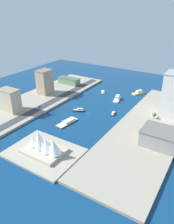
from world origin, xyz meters
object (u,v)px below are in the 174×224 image
(ferry_white_commuter, at_px, (117,99))
(hatchback_blue, at_px, (39,107))
(carpark_squat_concrete, at_px, (162,138))
(pickup_red, at_px, (78,86))
(barge_flat_brown, at_px, (68,122))
(hotel_broad_white, at_px, (172,96))
(apartment_midrise_tan, at_px, (45,82))
(tugboat_red, at_px, (113,113))
(ferry_yellow_fast, at_px, (138,93))
(terminal_long_green, at_px, (69,81))
(opera_landmark, at_px, (44,145))
(office_block_beige, at_px, (10,100))
(traffic_light_waterfront, at_px, (47,105))
(patrol_launch_navy, at_px, (79,110))
(yacht_sleek_gray, at_px, (103,92))

(ferry_white_commuter, relative_size, hatchback_blue, 4.93)
(carpark_squat_concrete, height_order, pickup_red, carpark_squat_concrete)
(barge_flat_brown, xyz_separation_m, hotel_broad_white, (-98.32, -74.88, 29.05))
(carpark_squat_concrete, height_order, apartment_midrise_tan, apartment_midrise_tan)
(barge_flat_brown, distance_m, tugboat_red, 60.41)
(barge_flat_brown, distance_m, ferry_yellow_fast, 138.75)
(terminal_long_green, xyz_separation_m, apartment_midrise_tan, (4.46, 54.62, 12.85))
(tugboat_red, xyz_separation_m, pickup_red, (92.53, -57.42, 2.23))
(tugboat_red, relative_size, opera_landmark, 0.32)
(office_block_beige, xyz_separation_m, traffic_light_waterfront, (-32.91, -31.19, -10.19))
(barge_flat_brown, height_order, hotel_broad_white, hotel_broad_white)
(hatchback_blue, xyz_separation_m, opera_landmark, (-72.91, 69.95, 5.86))
(carpark_squat_concrete, distance_m, opera_landmark, 113.23)
(barge_flat_brown, height_order, hatchback_blue, hatchback_blue)
(patrol_launch_navy, distance_m, tugboat_red, 44.96)
(opera_landmark, bearing_deg, pickup_red, -65.80)
(ferry_white_commuter, distance_m, traffic_light_waterfront, 102.97)
(ferry_white_commuter, xyz_separation_m, terminal_long_green, (98.64, -15.18, 5.74))
(pickup_red, xyz_separation_m, opera_landmark, (-74.49, 165.77, 5.87))
(yacht_sleek_gray, relative_size, opera_landmark, 0.32)
(apartment_midrise_tan, bearing_deg, terminal_long_green, -94.67)
(hotel_broad_white, bearing_deg, tugboat_red, 22.69)
(ferry_yellow_fast, xyz_separation_m, apartment_midrise_tan, (120.73, 79.17, 18.67))
(tugboat_red, bearing_deg, carpark_squat_concrete, 151.35)
(ferry_white_commuter, height_order, barge_flat_brown, ferry_white_commuter)
(ferry_yellow_fast, height_order, hotel_broad_white, hotel_broad_white)
(yacht_sleek_gray, height_order, apartment_midrise_tan, apartment_midrise_tan)
(patrol_launch_navy, distance_m, hatchback_blue, 53.90)
(terminal_long_green, bearing_deg, hatchback_blue, 103.31)
(patrol_launch_navy, bearing_deg, office_block_beige, 34.41)
(ferry_white_commuter, distance_m, barge_flat_brown, 95.93)
(patrol_launch_navy, distance_m, terminal_long_green, 104.85)
(yacht_sleek_gray, bearing_deg, tugboat_red, 128.04)
(office_block_beige, distance_m, traffic_light_waterfront, 46.47)
(ferry_white_commuter, height_order, hotel_broad_white, hotel_broad_white)
(terminal_long_green, relative_size, opera_landmark, 0.97)
(hatchback_blue, height_order, traffic_light_waterfront, traffic_light_waterfront)
(apartment_midrise_tan, bearing_deg, hatchback_blue, 122.27)
(pickup_red, bearing_deg, hatchback_blue, 90.94)
(pickup_red, height_order, traffic_light_waterfront, traffic_light_waterfront)
(carpark_squat_concrete, height_order, office_block_beige, office_block_beige)
(barge_flat_brown, xyz_separation_m, carpark_squat_concrete, (-107.24, -9.63, 9.39))
(ferry_yellow_fast, bearing_deg, barge_flat_brown, 74.24)
(ferry_yellow_fast, bearing_deg, hatchback_blue, 52.98)
(patrol_launch_navy, relative_size, pickup_red, 3.00)
(terminal_long_green, relative_size, traffic_light_waterfront, 6.00)
(ferry_yellow_fast, height_order, tugboat_red, ferry_yellow_fast)
(carpark_squat_concrete, xyz_separation_m, apartment_midrise_tan, (190.29, -44.74, 10.13))
(ferry_white_commuter, bearing_deg, ferry_yellow_fast, -113.92)
(tugboat_red, bearing_deg, ferry_yellow_fast, -91.32)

